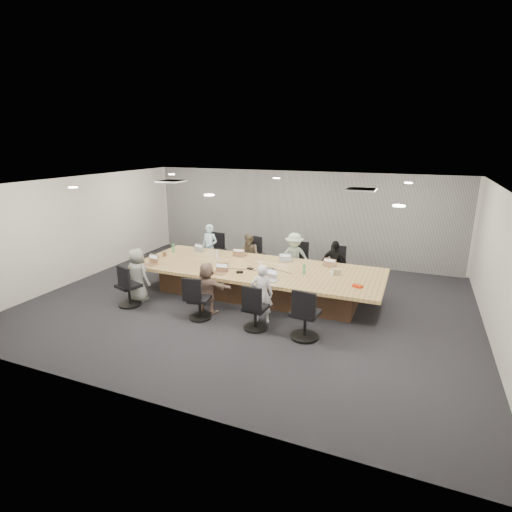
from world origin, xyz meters
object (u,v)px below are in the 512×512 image
at_px(snack_packet, 358,286).
at_px(chair_1, 254,258).
at_px(person_1, 250,255).
at_px(person_6, 262,294).
at_px(laptop_5, 219,273).
at_px(person_4, 138,275).
at_px(bottle_clear, 217,255).
at_px(laptop_1, 242,255).
at_px(chair_6, 255,311).
at_px(chair_4, 129,289).
at_px(laptop_4, 152,264).
at_px(conference_table, 258,280).
at_px(stapler, 240,272).
at_px(laptop_6, 271,280).
at_px(bottle_green_right, 304,269).
at_px(chair_3, 336,269).
at_px(canvas_bag, 336,272).
at_px(laptop_0, 200,250).
at_px(person_5, 207,288).
at_px(person_0, 210,248).
at_px(person_2, 294,258).
at_px(laptop_2, 288,260).
at_px(chair_5, 200,302).
at_px(mug_brown, 164,254).
at_px(chair_7, 305,317).
at_px(bottle_green_left, 173,248).
at_px(chair_0, 216,253).
at_px(laptop_3, 330,265).
at_px(person_3, 334,264).

bearing_deg(snack_packet, chair_1, 146.20).
relative_size(person_1, person_6, 0.94).
xyz_separation_m(laptop_5, snack_packet, (3.11, 0.32, 0.01)).
xyz_separation_m(person_4, bottle_clear, (1.28, 1.59, 0.22)).
bearing_deg(laptop_1, person_6, 117.54).
bearing_deg(person_4, chair_6, -174.40).
distance_m(chair_4, laptop_4, 0.96).
bearing_deg(person_6, laptop_4, -23.28).
relative_size(conference_table, stapler, 38.28).
distance_m(laptop_6, bottle_clear, 2.15).
relative_size(person_1, bottle_green_right, 5.20).
bearing_deg(laptop_5, chair_3, 40.71).
relative_size(laptop_1, canvas_bag, 1.31).
distance_m(laptop_0, person_5, 2.58).
height_order(conference_table, canvas_bag, canvas_bag).
distance_m(person_0, person_2, 2.57).
bearing_deg(laptop_6, person_4, -156.01).
bearing_deg(chair_1, laptop_2, 159.92).
xyz_separation_m(chair_3, chair_5, (-2.25, -3.40, -0.01)).
distance_m(person_0, person_1, 1.27).
bearing_deg(person_0, bottle_green_right, -19.24).
distance_m(conference_table, canvas_bag, 1.93).
bearing_deg(mug_brown, laptop_0, 55.31).
bearing_deg(canvas_bag, chair_3, 100.37).
height_order(chair_3, mug_brown, mug_brown).
bearing_deg(chair_3, person_4, 39.64).
height_order(chair_1, laptop_5, chair_1).
bearing_deg(chair_7, bottle_green_left, 160.48).
relative_size(bottle_clear, snack_packet, 1.24).
bearing_deg(chair_0, laptop_2, 166.77).
relative_size(laptop_0, person_6, 0.22).
relative_size(chair_6, canvas_bag, 3.20).
xyz_separation_m(chair_4, chair_6, (3.16, 0.00, -0.02)).
bearing_deg(bottle_clear, laptop_2, 17.76).
bearing_deg(chair_0, bottle_clear, 125.30).
height_order(person_2, person_4, person_2).
distance_m(conference_table, stapler, 0.73).
bearing_deg(laptop_3, laptop_6, 66.54).
bearing_deg(mug_brown, person_5, -32.89).
bearing_deg(chair_6, person_6, 93.46).
distance_m(chair_5, laptop_5, 0.97).
bearing_deg(bottle_green_right, person_6, -112.55).
xyz_separation_m(chair_6, laptop_4, (-3.16, 0.90, 0.37)).
bearing_deg(laptop_1, canvas_bag, 161.13).
height_order(bottle_green_left, stapler, bottle_green_left).
height_order(person_3, bottle_green_right, person_3).
bearing_deg(bottle_green_right, laptop_5, -157.95).
distance_m(chair_4, chair_7, 4.20).
height_order(bottle_green_right, bottle_clear, bottle_clear).
bearing_deg(laptop_2, person_3, -166.36).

